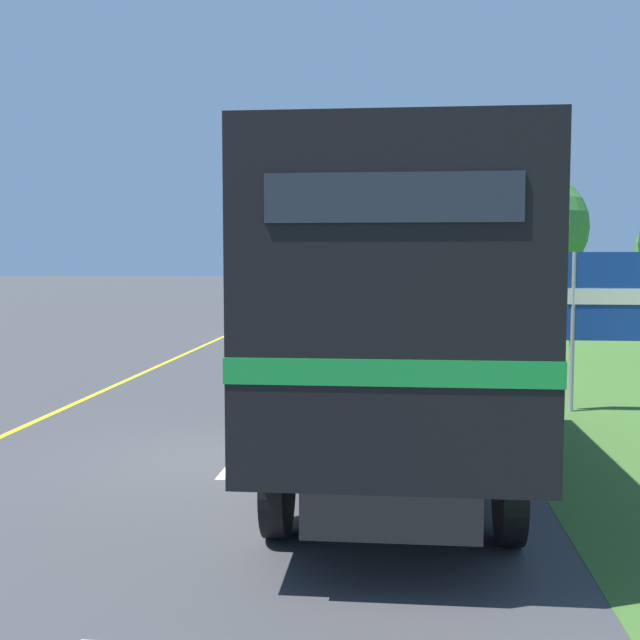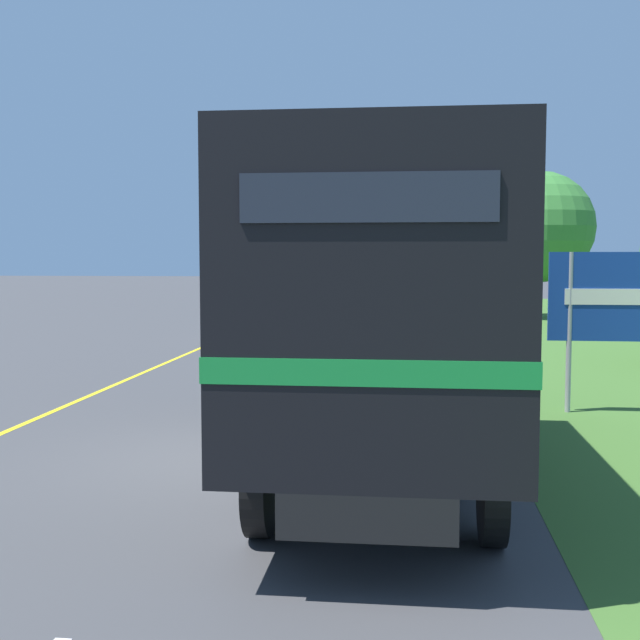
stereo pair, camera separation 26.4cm
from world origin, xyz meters
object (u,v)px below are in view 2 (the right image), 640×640
object	(u,v)px
horse_trailer_truck	(385,304)
lead_car_white	(283,309)
highway_sign	(624,300)
roadside_tree_far	(538,227)

from	to	relation	value
horse_trailer_truck	lead_car_white	distance (m)	16.66
lead_car_white	horse_trailer_truck	bearing A→B (deg)	-76.55
horse_trailer_truck	lead_car_white	world-z (taller)	horse_trailer_truck
horse_trailer_truck	highway_sign	world-z (taller)	horse_trailer_truck
horse_trailer_truck	highway_sign	size ratio (longest dim) A/B	2.86
roadside_tree_far	highway_sign	bearing A→B (deg)	-94.96
horse_trailer_truck	highway_sign	distance (m)	5.56
roadside_tree_far	lead_car_white	bearing A→B (deg)	-135.17
highway_sign	roadside_tree_far	size ratio (longest dim) A/B	0.48
lead_car_white	roadside_tree_far	bearing A→B (deg)	44.83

